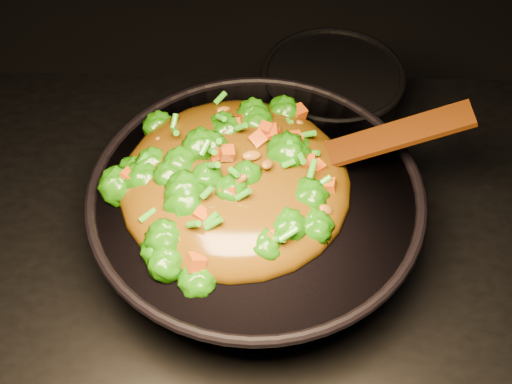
# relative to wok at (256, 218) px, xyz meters

# --- Properties ---
(wok) EXTENTS (0.55, 0.55, 0.12)m
(wok) POSITION_rel_wok_xyz_m (0.00, 0.00, 0.00)
(wok) COLOR black
(wok) RESTS_ON stovetop
(stir_fry) EXTENTS (0.41, 0.41, 0.11)m
(stir_fry) POSITION_rel_wok_xyz_m (-0.03, 0.01, 0.11)
(stir_fry) COLOR #1E6907
(stir_fry) RESTS_ON wok
(spatula) EXTENTS (0.27, 0.06, 0.11)m
(spatula) POSITION_rel_wok_xyz_m (0.14, 0.04, 0.11)
(spatula) COLOR #3B1C09
(spatula) RESTS_ON wok
(back_pot) EXTENTS (0.29, 0.29, 0.13)m
(back_pot) POSITION_rel_wok_xyz_m (0.12, 0.25, 0.00)
(back_pot) COLOR black
(back_pot) RESTS_ON stovetop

